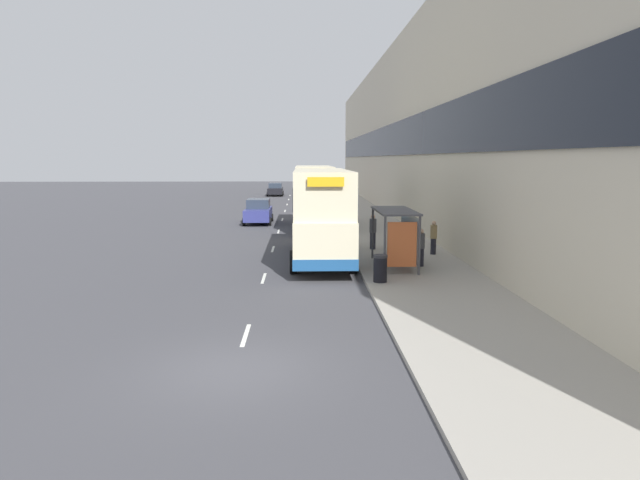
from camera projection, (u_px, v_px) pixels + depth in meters
ground_plane at (235, 370)px, 13.11m from camera, size 220.00×220.00×0.00m
pavement at (357, 212)px, 51.40m from camera, size 5.00×93.00×0.14m
terrace_facade at (402, 133)px, 50.53m from camera, size 3.10×93.00×14.16m
lane_mark_0 at (246, 335)px, 15.70m from camera, size 0.12×2.00×0.01m
lane_mark_1 at (264, 278)px, 23.16m from camera, size 0.12×2.00×0.01m
lane_mark_2 at (273, 249)px, 30.61m from camera, size 0.12×2.00×0.01m
lane_mark_3 at (279, 231)px, 38.07m from camera, size 0.12×2.00×0.01m
lane_mark_4 at (282, 219)px, 45.52m from camera, size 0.12×2.00×0.01m
lane_mark_5 at (285, 211)px, 52.98m from camera, size 0.12×2.00×0.01m
lane_mark_6 at (287, 204)px, 60.43m from camera, size 0.12×2.00×0.01m
lane_mark_7 at (289, 199)px, 67.89m from camera, size 0.12×2.00×0.01m
lane_mark_8 at (290, 195)px, 75.34m from camera, size 0.12×2.00×0.01m
bus_shelter at (400, 228)px, 24.51m from camera, size 1.60×4.20×2.48m
double_decker_bus_near at (321, 213)px, 27.04m from camera, size 2.85×10.55×4.30m
double_decker_bus_ahead at (314, 195)px, 40.04m from camera, size 2.85×10.21×4.30m
car_0 at (310, 195)px, 62.32m from camera, size 2.06×4.44×1.84m
car_1 at (258, 211)px, 42.72m from camera, size 2.07×4.57×1.83m
car_2 at (310, 202)px, 53.25m from camera, size 2.04×4.39×1.69m
car_3 at (275, 189)px, 74.60m from camera, size 2.09×4.43×1.66m
pedestrian_at_shelter at (373, 231)px, 29.64m from camera, size 0.36×0.36×1.83m
pedestrian_1 at (421, 247)px, 24.93m from camera, size 0.33×0.33×1.66m
pedestrian_2 at (434, 237)px, 28.06m from camera, size 0.33×0.33×1.66m
litter_bin at (380, 268)px, 21.76m from camera, size 0.55×0.55×1.05m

